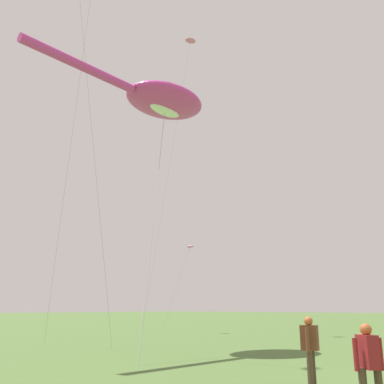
{
  "coord_description": "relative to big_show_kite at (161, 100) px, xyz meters",
  "views": [
    {
      "loc": [
        -10.89,
        -1.6,
        1.72
      ],
      "look_at": [
        -1.54,
        6.48,
        4.95
      ],
      "focal_mm": 41.5,
      "sensor_mm": 36.0,
      "label": 1
    }
  ],
  "objects": [
    {
      "name": "small_kite_streamer_purple",
      "position": [
        9.95,
        6.89,
        10.69
      ],
      "size": [
        3.87,
        1.76,
        23.01
      ],
      "rotation": [
        0.0,
        0.0,
        2.7
      ],
      "color": "pink",
      "rests_on": "ground"
    },
    {
      "name": "small_kite_stunt_black",
      "position": [
        10.76,
        7.51,
        -5.49
      ],
      "size": [
        1.25,
        2.41,
        6.24
      ],
      "rotation": [
        0.0,
        0.0,
        1.17
      ],
      "color": "pink",
      "rests_on": "ground"
    },
    {
      "name": "big_show_kite",
      "position": [
        0.0,
        0.0,
        0.0
      ],
      "size": [
        9.66,
        4.94,
        12.1
      ],
      "rotation": [
        0.0,
        0.0,
        -0.02
      ],
      "color": "#CC3899",
      "rests_on": "ground"
    },
    {
      "name": "person_tall_center",
      "position": [
        -4.07,
        -9.09,
        -10.65
      ],
      "size": [
        0.53,
        0.43,
        1.52
      ],
      "rotation": [
        0.0,
        0.0,
        1.83
      ],
      "color": "#473828",
      "rests_on": "ground"
    },
    {
      "name": "person_dark_jacket",
      "position": [
        -6.19,
        -11.19,
        -10.68
      ],
      "size": [
        0.43,
        0.43,
        1.46
      ],
      "rotation": [
        0.0,
        0.0,
        0.89
      ],
      "color": "#473828",
      "rests_on": "ground"
    }
  ]
}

